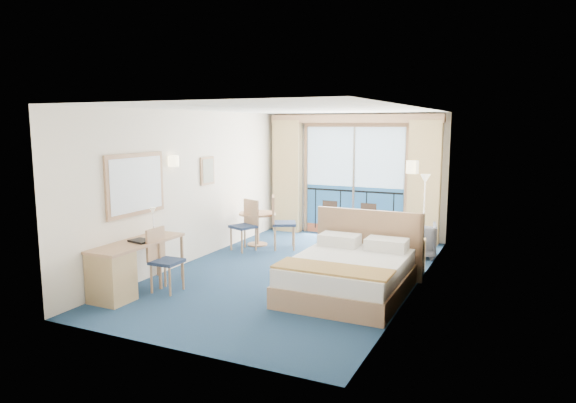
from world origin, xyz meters
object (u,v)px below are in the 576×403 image
Objects in this scene: armchair at (417,239)px; desk at (117,271)px; floor_lamp at (425,193)px; bed at (350,273)px; nightstand at (410,256)px; desk_chair at (162,256)px; table_chair_a at (279,219)px; round_table at (257,221)px; table_chair_b at (247,222)px.

desk is (-3.37, -4.22, 0.09)m from armchair.
armchair is 0.47× the size of floor_lamp.
bed is at bearing 29.15° from desk.
desk is at bearing -138.78° from nightstand.
desk is at bearing 148.08° from desk_chair.
desk_chair reaches higher than armchair.
desk reaches higher than nightstand.
bed reaches higher than desk_chair.
desk is 1.69× the size of desk_chair.
bed is at bearing -161.00° from table_chair_a.
floor_lamp reaches higher than round_table.
table_chair_a reaches higher than armchair.
bed reaches higher than nightstand.
floor_lamp reaches higher than bed.
armchair is 0.66× the size of table_chair_a.
desk_chair is at bearing -65.64° from table_chair_b.
floor_lamp is at bearing 46.80° from table_chair_b.
desk_chair is at bearing -157.84° from bed.
table_chair_b is (-0.12, 2.74, 0.03)m from desk_chair.
nightstand is at bearing -12.18° from round_table.
bed is 2.10× the size of table_chair_b.
floor_lamp reaches higher than desk.
desk is 1.60× the size of table_chair_b.
nightstand is 0.54× the size of table_chair_a.
round_table is at bearing -2.72° from armchair.
table_chair_b is at bearing -89.85° from round_table.
table_chair_b is (-2.68, 1.70, 0.25)m from bed.
bed is at bearing -69.49° from desk_chair.
table_chair_a is (-2.60, -0.57, 0.28)m from armchair.
nightstand is at bearing -86.80° from floor_lamp.
bed is 1.54m from nightstand.
table_chair_a reaches higher than desk_chair.
armchair is 0.74× the size of desk_chair.
desk is (-3.48, -3.04, 0.12)m from nightstand.
floor_lamp is at bearing 93.20° from nightstand.
bed is 2.97× the size of armchair.
table_chair_a is (0.44, 3.08, 0.07)m from desk_chair.
desk_chair is (-2.56, -1.04, 0.22)m from bed.
bed is 3.59× the size of nightstand.
desk is 3.76m from round_table.
bed is at bearing 68.52° from armchair.
nightstand is 2.79m from table_chair_a.
table_chair_a reaches higher than table_chair_b.
armchair is at bearing 51.42° from desk.
nightstand is at bearing 17.26° from table_chair_b.
floor_lamp is 2.89m from table_chair_a.
table_chair_b is (-3.15, -0.91, 0.24)m from armchair.
floor_lamp is 3.53m from table_chair_b.
desk is (-3.38, -4.78, -0.72)m from floor_lamp.
armchair is at bearing -91.26° from floor_lamp.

